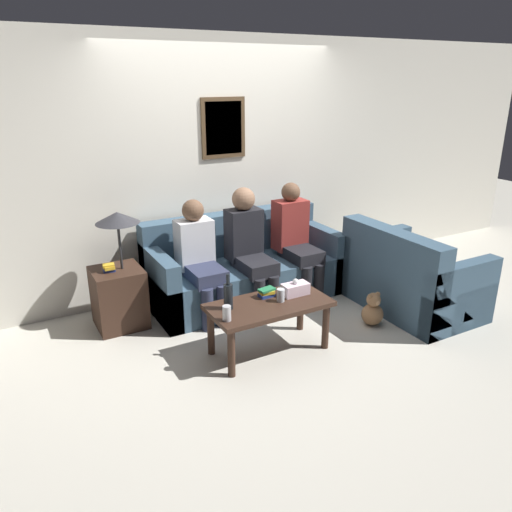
# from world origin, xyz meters

# --- Properties ---
(ground_plane) EXTENTS (16.00, 16.00, 0.00)m
(ground_plane) POSITION_xyz_m (0.00, 0.00, 0.00)
(ground_plane) COLOR beige
(wall_back) EXTENTS (9.00, 0.08, 2.60)m
(wall_back) POSITION_xyz_m (0.00, 0.95, 1.30)
(wall_back) COLOR silver
(wall_back) RESTS_ON ground_plane
(couch_main) EXTENTS (1.97, 0.84, 0.85)m
(couch_main) POSITION_xyz_m (0.00, 0.51, 0.30)
(couch_main) COLOR #385166
(couch_main) RESTS_ON ground_plane
(couch_side) EXTENTS (0.84, 1.26, 0.85)m
(couch_side) POSITION_xyz_m (1.30, -0.55, 0.30)
(couch_side) COLOR #385166
(couch_side) RESTS_ON ground_plane
(coffee_table) EXTENTS (1.01, 0.50, 0.44)m
(coffee_table) POSITION_xyz_m (-0.33, -0.58, 0.37)
(coffee_table) COLOR #382319
(coffee_table) RESTS_ON ground_plane
(side_table_with_lamp) EXTENTS (0.47, 0.44, 1.08)m
(side_table_with_lamp) POSITION_xyz_m (-1.29, 0.48, 0.37)
(side_table_with_lamp) COLOR #382319
(side_table_with_lamp) RESTS_ON ground_plane
(wine_bottle) EXTENTS (0.07, 0.07, 0.30)m
(wine_bottle) POSITION_xyz_m (-0.67, -0.52, 0.56)
(wine_bottle) COLOR black
(wine_bottle) RESTS_ON coffee_table
(drinking_glass) EXTENTS (0.06, 0.06, 0.11)m
(drinking_glass) POSITION_xyz_m (-0.23, -0.60, 0.50)
(drinking_glass) COLOR silver
(drinking_glass) RESTS_ON coffee_table
(book_stack) EXTENTS (0.15, 0.10, 0.07)m
(book_stack) POSITION_xyz_m (-0.28, -0.46, 0.48)
(book_stack) COLOR navy
(book_stack) RESTS_ON coffee_table
(soda_can) EXTENTS (0.07, 0.07, 0.12)m
(soda_can) POSITION_xyz_m (-0.77, -0.70, 0.50)
(soda_can) COLOR #BCBCC1
(soda_can) RESTS_ON coffee_table
(tissue_box) EXTENTS (0.23, 0.12, 0.15)m
(tissue_box) POSITION_xyz_m (-0.05, -0.55, 0.50)
(tissue_box) COLOR silver
(tissue_box) RESTS_ON coffee_table
(person_left) EXTENTS (0.34, 0.61, 1.12)m
(person_left) POSITION_xyz_m (-0.55, 0.33, 0.60)
(person_left) COLOR #2D334C
(person_left) RESTS_ON ground_plane
(person_middle) EXTENTS (0.34, 0.62, 1.19)m
(person_middle) POSITION_xyz_m (-0.03, 0.31, 0.64)
(person_middle) COLOR black
(person_middle) RESTS_ON ground_plane
(person_right) EXTENTS (0.34, 0.61, 1.17)m
(person_right) POSITION_xyz_m (0.53, 0.34, 0.62)
(person_right) COLOR black
(person_right) RESTS_ON ground_plane
(teddy_bear) EXTENTS (0.20, 0.20, 0.32)m
(teddy_bear) POSITION_xyz_m (0.76, -0.64, 0.14)
(teddy_bear) COLOR #A87A51
(teddy_bear) RESTS_ON ground_plane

